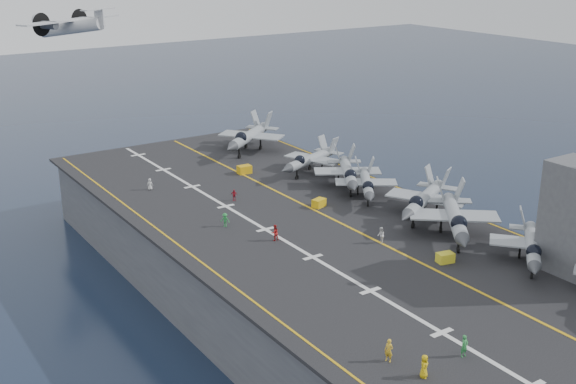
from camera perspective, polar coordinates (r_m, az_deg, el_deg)
ground at (r=95.97m, az=1.34°, el=-8.01°), size 500.00×500.00×0.00m
hull at (r=93.81m, az=1.36°, el=-5.29°), size 36.00×90.00×10.00m
flight_deck at (r=91.81m, az=1.39°, el=-2.33°), size 38.00×92.00×0.40m
foul_line at (r=93.38m, az=2.90°, el=-1.83°), size 0.35×90.00×0.02m
landing_centerline at (r=88.65m, az=-1.80°, el=-2.97°), size 0.50×90.00×0.02m
deck_edge_port at (r=83.83m, az=-8.21°, el=-4.49°), size 0.25×90.00×0.02m
deck_edge_stbd at (r=102.86m, az=9.86°, el=-0.11°), size 0.25×90.00×0.02m
fighter_jet_1 at (r=82.76m, az=18.75°, el=-3.92°), size 16.16×15.66×4.70m
fighter_jet_2 at (r=87.48m, az=13.05°, el=-1.85°), size 18.26×19.04×5.52m
fighter_jet_3 at (r=93.37m, az=10.73°, el=-0.45°), size 18.09×16.08×5.25m
fighter_jet_4 at (r=99.64m, az=6.22°, el=0.77°), size 14.35×15.35×4.44m
fighter_jet_5 at (r=103.46m, az=4.76°, el=1.66°), size 15.72×17.23×4.98m
fighter_jet_6 at (r=109.92m, az=1.82°, el=2.68°), size 15.96×13.36×4.72m
fighter_jet_8 at (r=121.94m, az=-3.08°, el=4.52°), size 19.50×18.45×5.64m
tow_cart_a at (r=81.36m, az=12.32°, el=-5.09°), size 2.03×1.54×1.10m
tow_cart_b at (r=96.14m, az=2.46°, el=-0.87°), size 2.09×1.69×1.09m
tow_cart_c at (r=110.41m, az=-3.46°, el=1.79°), size 2.11×1.43×1.23m
crew_0 at (r=60.56m, az=10.71°, el=-13.38°), size 1.45×1.37×2.01m
crew_1 at (r=62.15m, az=7.97°, el=-12.29°), size 1.21×1.44×2.04m
crew_2 at (r=85.10m, az=-1.05°, el=-3.23°), size 1.18×0.79×1.95m
crew_3 at (r=89.59m, az=-5.00°, el=-2.21°), size 1.24×1.24×1.75m
crew_4 at (r=98.56m, az=-4.29°, el=-0.25°), size 1.15×1.04×1.59m
crew_5 at (r=104.53m, az=-10.85°, el=0.61°), size 1.18×1.01×1.67m
crew_6 at (r=63.97m, az=13.77°, el=-11.73°), size 1.22×0.82×2.01m
crew_7 at (r=85.01m, az=7.35°, el=-3.41°), size 1.31×1.42×1.96m
transport_plane at (r=140.99m, az=-16.73°, el=12.34°), size 27.64×24.55×5.44m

